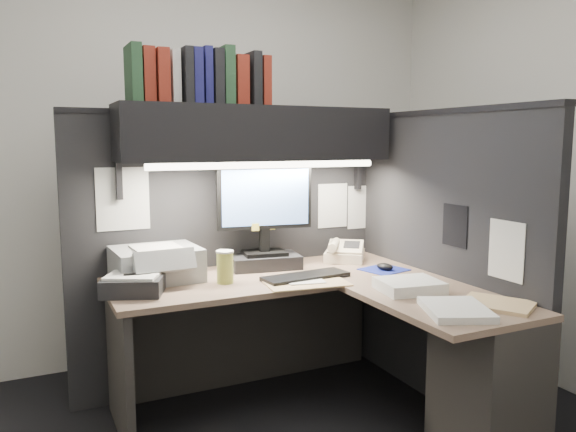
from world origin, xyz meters
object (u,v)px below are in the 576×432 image
object	(u,v)px
printer	(156,264)
notebook_stack	(133,285)
coffee_cup	(225,268)
keyboard	(306,277)
telephone	(345,253)
monitor	(265,228)
desk	(374,350)
overhead_shelf	(257,134)

from	to	relation	value
printer	notebook_stack	xyz separation A→B (m)	(-0.16, -0.23, -0.04)
printer	coffee_cup	bearing A→B (deg)	-38.57
keyboard	telephone	xyz separation A→B (m)	(0.43, 0.31, 0.04)
monitor	desk	bearing A→B (deg)	-61.44
keyboard	overhead_shelf	bearing A→B (deg)	105.14
overhead_shelf	desk	bearing A→B (deg)	-68.21
overhead_shelf	coffee_cup	size ratio (longest dim) A/B	9.65
keyboard	notebook_stack	size ratio (longest dim) A/B	1.70
coffee_cup	telephone	bearing A→B (deg)	14.24
monitor	coffee_cup	world-z (taller)	monitor
telephone	notebook_stack	world-z (taller)	telephone
overhead_shelf	printer	size ratio (longest dim) A/B	3.58
overhead_shelf	coffee_cup	bearing A→B (deg)	-138.90
monitor	telephone	distance (m)	0.56
desk	notebook_stack	distance (m)	1.21
desk	printer	distance (m)	1.21
desk	printer	size ratio (longest dim) A/B	3.93
printer	notebook_stack	bearing A→B (deg)	-128.28
telephone	printer	bearing A→B (deg)	-143.48
desk	overhead_shelf	distance (m)	1.33
telephone	notebook_stack	xyz separation A→B (m)	(-1.31, -0.22, -0.01)
desk	keyboard	xyz separation A→B (m)	(-0.17, 0.40, 0.30)
printer	notebook_stack	size ratio (longest dim) A/B	1.55
desk	telephone	xyz separation A→B (m)	(0.26, 0.71, 0.33)
coffee_cup	keyboard	bearing A→B (deg)	-13.07
monitor	notebook_stack	bearing A→B (deg)	-154.49
desk	telephone	size ratio (longest dim) A/B	7.03
overhead_shelf	monitor	bearing A→B (deg)	-28.37
keyboard	printer	bearing A→B (deg)	151.37
telephone	coffee_cup	bearing A→B (deg)	-129.04
telephone	coffee_cup	world-z (taller)	coffee_cup
desk	monitor	world-z (taller)	monitor
coffee_cup	notebook_stack	xyz separation A→B (m)	(-0.47, -0.01, -0.04)
desk	coffee_cup	size ratio (longest dim) A/B	10.59
overhead_shelf	telephone	world-z (taller)	overhead_shelf
desk	notebook_stack	size ratio (longest dim) A/B	6.09
monitor	telephone	xyz separation A→B (m)	(0.53, -0.02, -0.19)
overhead_shelf	keyboard	size ratio (longest dim) A/B	3.26
telephone	printer	distance (m)	1.15
desk	printer	xyz separation A→B (m)	(-0.90, 0.72, 0.37)
coffee_cup	notebook_stack	size ratio (longest dim) A/B	0.58
overhead_shelf	monitor	xyz separation A→B (m)	(0.03, -0.02, -0.54)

